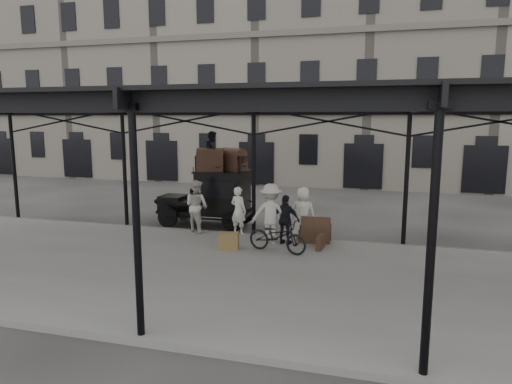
% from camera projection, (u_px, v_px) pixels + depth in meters
% --- Properties ---
extents(ground, '(120.00, 120.00, 0.00)m').
position_uv_depth(ground, '(236.00, 254.00, 14.10)').
color(ground, '#383533').
rests_on(ground, ground).
extents(platform, '(28.00, 8.00, 0.15)m').
position_uv_depth(platform, '(213.00, 272.00, 12.19)').
color(platform, slate).
rests_on(platform, ground).
extents(canopy, '(22.50, 9.00, 4.74)m').
position_uv_depth(canopy, '(214.00, 101.00, 11.73)').
color(canopy, black).
rests_on(canopy, ground).
extents(building_frontage, '(64.00, 8.00, 14.00)m').
position_uv_depth(building_frontage, '(319.00, 74.00, 30.10)').
color(building_frontage, slate).
rests_on(building_frontage, ground).
extents(taxi, '(3.65, 1.55, 2.18)m').
position_uv_depth(taxi, '(215.00, 196.00, 17.54)').
color(taxi, black).
rests_on(taxi, ground).
extents(porter_left, '(0.71, 0.58, 1.67)m').
position_uv_depth(porter_left, '(238.00, 211.00, 15.79)').
color(porter_left, silver).
rests_on(porter_left, platform).
extents(porter_midleft, '(1.10, 1.00, 1.85)m').
position_uv_depth(porter_midleft, '(197.00, 206.00, 16.18)').
color(porter_midleft, beige).
rests_on(porter_midleft, platform).
extents(porter_centre, '(0.89, 0.62, 1.75)m').
position_uv_depth(porter_centre, '(303.00, 213.00, 15.19)').
color(porter_centre, silver).
rests_on(porter_centre, platform).
extents(porter_official, '(1.00, 0.57, 1.60)m').
position_uv_depth(porter_official, '(286.00, 220.00, 14.53)').
color(porter_official, black).
rests_on(porter_official, platform).
extents(porter_right, '(1.33, 0.87, 1.94)m').
position_uv_depth(porter_right, '(271.00, 214.00, 14.65)').
color(porter_right, beige).
rests_on(porter_right, platform).
extents(bicycle, '(1.98, 1.08, 0.99)m').
position_uv_depth(bicycle, '(277.00, 236.00, 13.70)').
color(bicycle, black).
rests_on(bicycle, platform).
extents(porter_roof, '(0.74, 0.85, 1.49)m').
position_uv_depth(porter_roof, '(213.00, 151.00, 17.17)').
color(porter_roof, black).
rests_on(porter_roof, taxi).
extents(steamer_trunk_roof_near, '(1.12, 0.86, 0.72)m').
position_uv_depth(steamer_trunk_roof_near, '(210.00, 161.00, 17.11)').
color(steamer_trunk_roof_near, '#3F291D').
rests_on(steamer_trunk_roof_near, taxi).
extents(steamer_trunk_roof_far, '(1.13, 0.97, 0.71)m').
position_uv_depth(steamer_trunk_roof_far, '(233.00, 161.00, 17.34)').
color(steamer_trunk_roof_far, '#3F291D').
rests_on(steamer_trunk_roof_far, taxi).
extents(steamer_trunk_platform, '(1.01, 0.69, 0.69)m').
position_uv_depth(steamer_trunk_platform, '(316.00, 231.00, 14.89)').
color(steamer_trunk_platform, '#3F291D').
rests_on(steamer_trunk_platform, platform).
extents(wicker_hamper, '(0.68, 0.57, 0.50)m').
position_uv_depth(wicker_hamper, '(229.00, 241.00, 14.08)').
color(wicker_hamper, olive).
rests_on(wicker_hamper, platform).
extents(suitcase_upright, '(0.22, 0.61, 0.45)m').
position_uv_depth(suitcase_upright, '(320.00, 242.00, 14.05)').
color(suitcase_upright, '#3F291D').
rests_on(suitcase_upright, platform).
extents(suitcase_flat, '(0.56, 0.50, 0.40)m').
position_uv_depth(suitcase_flat, '(308.00, 236.00, 14.92)').
color(suitcase_flat, '#3F291D').
rests_on(suitcase_flat, platform).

